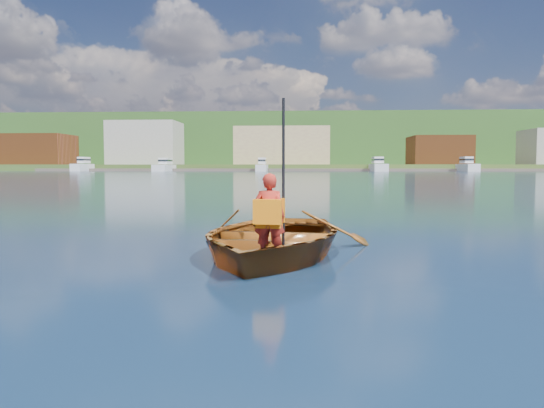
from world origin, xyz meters
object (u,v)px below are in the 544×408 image
marina_yachts (319,166)px  rowboat (271,238)px  child_paddler (269,215)px  dock (308,170)px

marina_yachts → rowboat: bearing=-92.0°
child_paddler → dock: size_ratio=0.01×
dock → marina_yachts: 5.68m
dock → marina_yachts: (2.99, -4.71, 1.07)m
rowboat → child_paddler: bearing=-87.7°
child_paddler → marina_yachts: (4.95, 144.27, 0.82)m
rowboat → child_paddler: (0.04, -0.91, 0.40)m
rowboat → dock: size_ratio=0.03×
rowboat → dock: (1.99, 148.06, 0.15)m
rowboat → marina_yachts: bearing=88.0°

